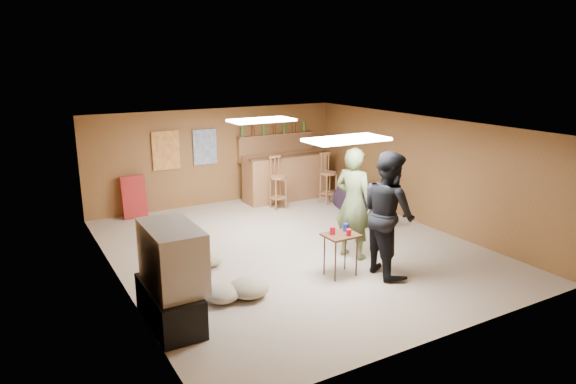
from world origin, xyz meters
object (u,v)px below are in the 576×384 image
tv_body (172,256)px  bar_counter (285,177)px  person_black (388,213)px  sofa (361,203)px  tray_table (340,255)px  person_olive (354,203)px

tv_body → bar_counter: bearing=47.0°
person_black → sofa: 3.18m
tray_table → tv_body: bearing=-177.2°
bar_counter → tray_table: (-1.46, -4.32, -0.21)m
tray_table → person_olive: bearing=40.5°
bar_counter → person_olive: (-0.82, -3.78, 0.40)m
sofa → bar_counter: bearing=39.5°
bar_counter → sofa: size_ratio=1.14×
tv_body → bar_counter: tv_body is taller
tv_body → bar_counter: (4.15, 4.45, -0.35)m
person_black → tray_table: (-0.69, 0.27, -0.64)m
person_black → person_olive: bearing=11.2°
person_black → sofa: size_ratio=1.11×
bar_counter → person_black: 4.67m
person_olive → tray_table: person_olive is taller
sofa → tray_table: size_ratio=2.59×
person_black → tray_table: 0.98m
person_olive → bar_counter: bearing=-34.6°
tv_body → person_black: bearing=-2.3°
person_olive → person_black: (0.06, -0.81, 0.03)m
person_black → tray_table: bearing=76.0°
person_black → sofa: person_black is taller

